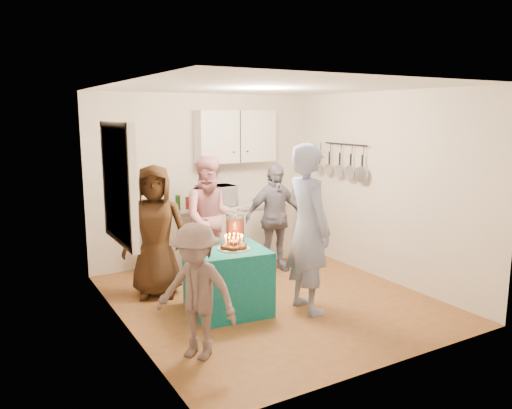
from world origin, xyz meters
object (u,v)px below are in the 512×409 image
man_birthday (308,229)px  woman_back_center (212,219)px  party_table (228,280)px  woman_back_right (274,218)px  child_near_left (196,292)px  counter (224,235)px  woman_back_left (155,231)px  punch_jar (235,228)px  microwave (216,196)px

man_birthday → woman_back_center: (-0.49, 1.58, -0.12)m
party_table → woman_back_right: woman_back_right is taller
child_near_left → counter: bearing=112.9°
woman_back_right → child_near_left: (-2.08, -1.95, -0.14)m
party_table → woman_back_left: 1.16m
woman_back_center → party_table: bearing=-89.5°
child_near_left → party_table: bearing=102.9°
counter → punch_jar: bearing=-111.6°
counter → microwave: bearing=180.0°
woman_back_left → woman_back_right: bearing=28.1°
punch_jar → child_near_left: bearing=-131.9°
woman_back_center → woman_back_right: woman_back_center is taller
man_birthday → woman_back_right: man_birthday is taller
woman_back_center → woman_back_left: bearing=-148.9°
woman_back_right → punch_jar: bearing=-139.8°
punch_jar → woman_back_right: (1.10, 0.86, -0.14)m
counter → punch_jar: 1.76m
woman_back_right → woman_back_left: bearing=-173.1°
woman_back_right → microwave: bearing=132.1°
punch_jar → woman_back_center: (0.12, 0.92, -0.07)m
counter → man_birthday: size_ratio=1.12×
man_birthday → woman_back_left: (-1.38, 1.35, -0.15)m
counter → microwave: size_ratio=3.92×
punch_jar → woman_back_center: woman_back_center is taller
counter → child_near_left: size_ratio=1.68×
microwave → man_birthday: size_ratio=0.28×
microwave → woman_back_center: 0.77m
woman_back_center → child_near_left: (-1.10, -2.01, -0.21)m
woman_back_center → punch_jar: bearing=-80.6°
punch_jar → woman_back_center: size_ratio=0.20×
microwave → man_birthday: bearing=-86.8°
microwave → woman_back_right: size_ratio=0.35×
microwave → woman_back_center: woman_back_center is taller
counter → punch_jar: size_ratio=6.47×
microwave → woman_back_right: 0.97m
microwave → punch_jar: (-0.50, -1.57, -0.14)m
microwave → man_birthday: 2.23m
woman_back_left → child_near_left: bearing=-73.6°
microwave → punch_jar: 1.65m
counter → woman_back_center: (-0.50, -0.65, 0.43)m
counter → woman_back_right: 0.93m
woman_back_right → child_near_left: woman_back_right is taller
punch_jar → man_birthday: 0.89m
counter → woman_back_right: bearing=-56.2°
counter → man_birthday: man_birthday is taller
man_birthday → punch_jar: bearing=44.6°
party_table → man_birthday: bearing=-28.3°
punch_jar → man_birthday: bearing=-47.0°
microwave → man_birthday: (0.11, -2.22, -0.08)m
woman_back_center → woman_back_right: bearing=13.2°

